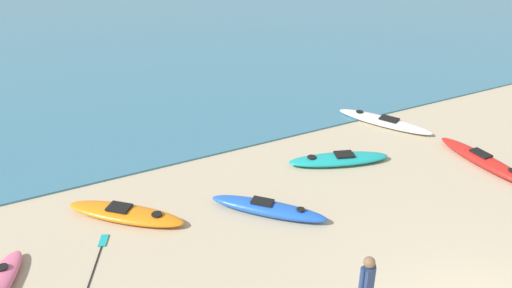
# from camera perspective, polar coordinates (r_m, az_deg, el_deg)

# --- Properties ---
(kayak_on_sand_0) EXTENTS (0.71, 3.46, 0.36)m
(kayak_on_sand_0) POSITION_cam_1_polar(r_m,az_deg,el_deg) (16.59, 24.64, -1.75)
(kayak_on_sand_0) COLOR red
(kayak_on_sand_0) RESTS_ON ground_plane
(kayak_on_sand_1) EXTENTS (2.23, 3.46, 0.30)m
(kayak_on_sand_1) POSITION_cam_1_polar(r_m,az_deg,el_deg) (18.30, 14.43, 2.52)
(kayak_on_sand_1) COLOR white
(kayak_on_sand_1) RESTS_ON ground_plane
(kayak_on_sand_2) EXTENTS (2.86, 2.75, 0.33)m
(kayak_on_sand_2) POSITION_cam_1_polar(r_m,az_deg,el_deg) (13.20, -14.69, -7.69)
(kayak_on_sand_2) COLOR orange
(kayak_on_sand_2) RESTS_ON ground_plane
(kayak_on_sand_3) EXTENTS (2.58, 2.68, 0.36)m
(kayak_on_sand_3) POSITION_cam_1_polar(r_m,az_deg,el_deg) (12.94, 1.39, -7.36)
(kayak_on_sand_3) COLOR blue
(kayak_on_sand_3) RESTS_ON ground_plane
(kayak_on_sand_5) EXTENTS (3.20, 1.74, 0.32)m
(kayak_on_sand_5) POSITION_cam_1_polar(r_m,az_deg,el_deg) (15.43, 9.44, -1.71)
(kayak_on_sand_5) COLOR teal
(kayak_on_sand_5) RESTS_ON ground_plane
(person_near_foreground) EXTENTS (0.32, 0.22, 1.60)m
(person_near_foreground) POSITION_cam_1_polar(r_m,az_deg,el_deg) (9.82, 12.48, -15.63)
(person_near_foreground) COLOR #4C4C4C
(person_near_foreground) RESTS_ON ground_plane
(loose_paddle) EXTENTS (1.30, 2.61, 0.03)m
(loose_paddle) POSITION_cam_1_polar(r_m,az_deg,el_deg) (11.76, -18.23, -13.96)
(loose_paddle) COLOR black
(loose_paddle) RESTS_ON ground_plane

